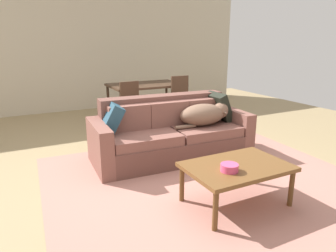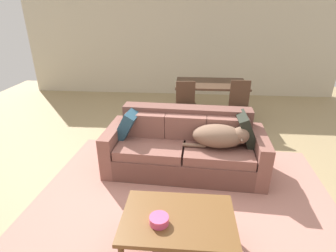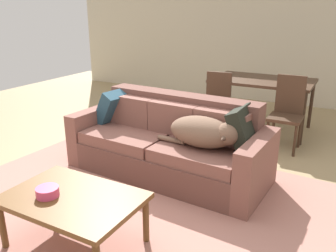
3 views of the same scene
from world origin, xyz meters
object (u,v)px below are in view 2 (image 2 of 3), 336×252
dining_chair_near_right (239,105)px  dining_chair_near_left (186,103)px  dog_on_left_cushion (221,136)px  bowl_on_coffee_table (159,220)px  throw_pillow_by_left_arm (128,124)px  couch (185,147)px  dining_table (211,86)px  coffee_table (178,221)px  throw_pillow_by_right_arm (246,129)px

dining_chair_near_right → dining_chair_near_left: bearing=177.4°
dog_on_left_cushion → bowl_on_coffee_table: 1.56m
dog_on_left_cushion → dining_chair_near_left: dining_chair_near_left is taller
throw_pillow_by_left_arm → bowl_on_coffee_table: (0.62, -1.65, -0.16)m
couch → dining_chair_near_left: size_ratio=2.47×
dining_chair_near_left → dining_chair_near_right: 0.99m
dog_on_left_cushion → dining_chair_near_left: bearing=110.3°
bowl_on_coffee_table → dining_table: dining_table is taller
dining_table → dining_chair_near_right: dining_chair_near_right is taller
dog_on_left_cushion → throw_pillow_by_left_arm: (-1.28, 0.24, 0.03)m
coffee_table → dining_table: size_ratio=0.71×
dining_table → dog_on_left_cushion: bearing=-90.5°
dog_on_left_cushion → couch: bearing=166.0°
dining_table → bowl_on_coffee_table: bearing=-100.8°
couch → bowl_on_coffee_table: couch is taller
coffee_table → couch: bearing=88.9°
throw_pillow_by_left_arm → dining_table: 2.28m
couch → dining_chair_near_right: (0.97, 1.37, 0.18)m
throw_pillow_by_right_arm → dining_table: throw_pillow_by_right_arm is taller
dog_on_left_cushion → dining_chair_near_left: (-0.48, 1.56, -0.10)m
coffee_table → dining_chair_near_left: (0.01, 2.88, 0.12)m
throw_pillow_by_right_arm → dining_table: 1.99m
dining_table → dining_chair_near_right: size_ratio=1.50×
bowl_on_coffee_table → dining_chair_near_right: size_ratio=0.18×
dining_table → dining_chair_near_right: 0.79m
bowl_on_coffee_table → dining_table: (0.67, 3.52, 0.23)m
coffee_table → dog_on_left_cushion: bearing=69.5°
dog_on_left_cushion → coffee_table: (-0.49, -1.32, -0.22)m
throw_pillow_by_left_arm → throw_pillow_by_right_arm: throw_pillow_by_right_arm is taller
throw_pillow_by_right_arm → coffee_table: throw_pillow_by_right_arm is taller
throw_pillow_by_left_arm → coffee_table: bearing=-63.4°
couch → dining_chair_near_left: (-0.01, 1.41, 0.17)m
throw_pillow_by_left_arm → coffee_table: size_ratio=0.40×
dog_on_left_cushion → coffee_table: bearing=-107.3°
bowl_on_coffee_table → dining_chair_near_right: bearing=68.3°
couch → dog_on_left_cushion: size_ratio=2.59×
dog_on_left_cushion → throw_pillow_by_left_arm: size_ratio=2.13×
dining_table → couch: bearing=-103.9°
dining_table → dining_chair_near_right: (0.49, -0.60, -0.18)m
couch → throw_pillow_by_right_arm: 0.87m
dining_chair_near_left → couch: bearing=-94.8°
dog_on_left_cushion → dining_table: 2.12m
bowl_on_coffee_table → dining_chair_near_left: bearing=86.6°
throw_pillow_by_right_arm → dining_table: size_ratio=0.30×
coffee_table → dining_chair_near_left: bearing=89.7°
bowl_on_coffee_table → dining_chair_near_right: dining_chair_near_right is taller
dining_chair_near_left → coffee_table: bearing=-95.7°
throw_pillow_by_right_arm → couch: bearing=-179.6°
couch → dog_on_left_cushion: couch is taller
dog_on_left_cushion → throw_pillow_by_right_arm: bearing=26.4°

